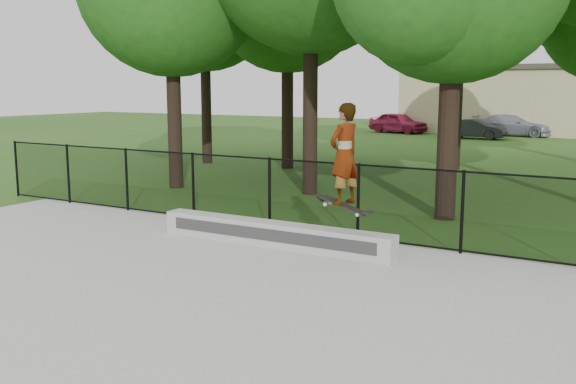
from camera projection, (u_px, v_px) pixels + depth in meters
name	position (u px, v px, depth m)	size (l,w,h in m)	color
ground	(34.00, 319.00, 8.38)	(100.00, 100.00, 0.00)	#275116
concrete_slab	(33.00, 317.00, 8.38)	(14.00, 12.00, 0.06)	#A5A4A0
grind_ledge	(273.00, 234.00, 11.95)	(4.79, 0.40, 0.45)	#AAAAA5
car_a	(398.00, 123.00, 41.43)	(1.57, 3.89, 1.33)	maroon
car_b	(475.00, 129.00, 36.80)	(1.18, 3.08, 1.12)	black
car_c	(513.00, 125.00, 38.88)	(1.86, 4.20, 1.32)	#9291A4
skater_airborne	(344.00, 156.00, 10.71)	(0.81, 0.71, 1.91)	black
chainlink_fence	(270.00, 193.00, 13.29)	(16.06, 0.06, 1.50)	black
distant_building	(503.00, 99.00, 41.49)	(12.40, 6.40, 4.30)	#BCB284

